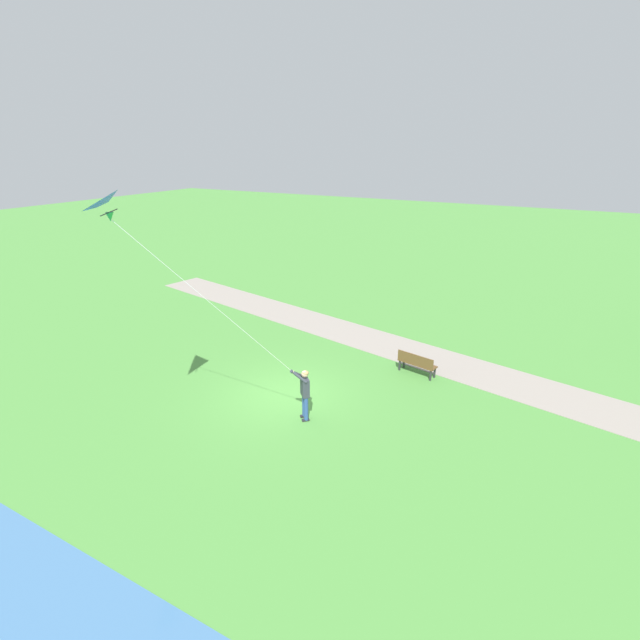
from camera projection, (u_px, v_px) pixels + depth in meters
name	position (u px, v px, depth m)	size (l,w,h in m)	color
ground_plane	(284.00, 395.00, 16.57)	(120.00, 120.00, 0.00)	#4C8E3D
walkway_path	(394.00, 347.00, 20.47)	(2.40, 32.00, 0.02)	gray
person_kite_flyer	(304.00, 390.00, 14.79)	(0.59, 0.60, 1.83)	#232328
flying_kite	(120.00, 208.00, 11.54)	(3.70, 3.64, 5.44)	blue
park_bench_near_walkway	(416.00, 362.00, 17.89)	(0.74, 1.56, 0.88)	brown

